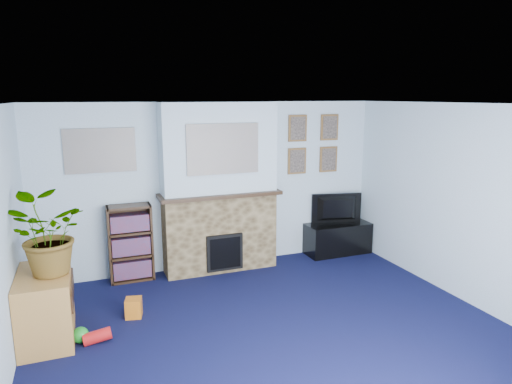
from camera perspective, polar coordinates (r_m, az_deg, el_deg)
name	(u,v)px	position (r m, az deg, el deg)	size (l,w,h in m)	color
floor	(277,336)	(5.05, 2.58, -17.50)	(5.00, 4.50, 0.01)	#0D1034
ceiling	(279,104)	(4.40, 2.88, 10.89)	(5.00, 4.50, 0.01)	white
wall_back	(215,186)	(6.64, -5.11, 0.78)	(5.00, 0.04, 2.40)	silver
wall_front	(442,333)	(2.82, 22.25, -16.02)	(5.00, 0.04, 2.40)	silver
wall_right	(469,205)	(6.01, 25.11, -1.51)	(0.04, 4.50, 2.40)	silver
chimney_breast	(219,190)	(6.45, -4.61, 0.31)	(1.72, 0.50, 2.40)	brown
collage_main	(223,149)	(6.16, -4.14, 5.38)	(1.00, 0.03, 0.68)	gray
collage_left	(100,151)	(6.30, -18.90, 4.92)	(0.90, 0.03, 0.58)	gray
portrait_tl	(298,128)	(6.98, 5.21, 7.95)	(0.30, 0.03, 0.40)	brown
portrait_tr	(329,127)	(7.24, 9.16, 7.99)	(0.30, 0.03, 0.40)	brown
portrait_bl	(297,161)	(7.04, 5.14, 3.88)	(0.30, 0.03, 0.40)	brown
portrait_br	(328,159)	(7.29, 9.03, 4.07)	(0.30, 0.03, 0.40)	brown
tv_stand	(337,239)	(7.46, 10.15, -5.86)	(1.03, 0.43, 0.49)	black
television	(338,209)	(7.34, 10.21, -2.10)	(0.82, 0.11, 0.47)	black
bookshelf	(131,244)	(6.46, -15.41, -6.34)	(0.58, 0.28, 1.05)	#311F11
sideboard	(46,307)	(5.31, -24.78, -12.87)	(0.51, 0.92, 0.71)	#B87E3B
potted_plant	(44,236)	(5.00, -25.01, -4.98)	(0.74, 0.64, 0.82)	#26661E
mantel_clock	(216,188)	(6.38, -5.08, 0.51)	(0.10, 0.06, 0.15)	gold
mantel_candle	(246,185)	(6.52, -1.30, 0.88)	(0.05, 0.05, 0.17)	#B2BFC6
mantel_teddy	(177,191)	(6.26, -9.89, 0.10)	(0.14, 0.14, 0.14)	gray
mantel_can	(267,185)	(6.64, 1.41, 0.90)	(0.06, 0.06, 0.13)	orange
green_crate	(45,322)	(5.48, -24.92, -14.52)	(0.34, 0.27, 0.27)	#198C26
toy_ball	(80,334)	(5.20, -21.10, -16.28)	(0.17, 0.17, 0.17)	#198C26
toy_block	(134,308)	(5.55, -15.04, -13.78)	(0.18, 0.18, 0.22)	orange
toy_tube	(97,336)	(5.15, -19.21, -16.68)	(0.13, 0.13, 0.28)	red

